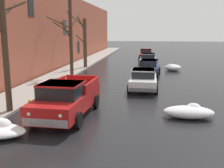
# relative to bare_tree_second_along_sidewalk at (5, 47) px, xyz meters

# --- Properties ---
(left_sidewalk_slab) EXTENTS (2.67, 80.00, 0.14)m
(left_sidewalk_slab) POSITION_rel_bare_tree_second_along_sidewalk_xyz_m (-1.08, 9.17, -3.20)
(left_sidewalk_slab) COLOR gray
(left_sidewalk_slab) RESTS_ON ground
(brick_townhouse_facade) EXTENTS (0.63, 80.00, 8.16)m
(brick_townhouse_facade) POSITION_rel_bare_tree_second_along_sidewalk_xyz_m (-2.91, 9.17, 0.82)
(brick_townhouse_facade) COLOR #9E4C38
(brick_townhouse_facade) RESTS_ON ground
(snow_bank_near_corner_left) EXTENTS (2.56, 0.98, 0.88)m
(snow_bank_near_corner_left) POSITION_rel_bare_tree_second_along_sidewalk_xyz_m (0.69, 4.72, -2.85)
(snow_bank_near_corner_left) COLOR white
(snow_bank_near_corner_left) RESTS_ON ground
(snow_bank_along_left_kerb) EXTENTS (2.34, 1.22, 0.66)m
(snow_bank_along_left_kerb) POSITION_rel_bare_tree_second_along_sidewalk_xyz_m (8.74, 0.50, -2.98)
(snow_bank_along_left_kerb) COLOR white
(snow_bank_along_left_kerb) RESTS_ON ground
(snow_bank_mid_block_left) EXTENTS (1.85, 1.40, 0.63)m
(snow_bank_mid_block_left) POSITION_rel_bare_tree_second_along_sidewalk_xyz_m (0.85, 3.56, -2.97)
(snow_bank_mid_block_left) COLOR white
(snow_bank_mid_block_left) RESTS_ON ground
(snow_bank_near_corner_right) EXTENTS (1.63, 1.46, 0.71)m
(snow_bank_near_corner_right) POSITION_rel_bare_tree_second_along_sidewalk_xyz_m (9.17, 15.71, -2.94)
(snow_bank_near_corner_right) COLOR white
(snow_bank_near_corner_right) RESTS_ON ground
(bare_tree_second_along_sidewalk) EXTENTS (1.84, 3.43, 6.11)m
(bare_tree_second_along_sidewalk) POSITION_rel_bare_tree_second_along_sidewalk_xyz_m (0.00, 0.00, 0.00)
(bare_tree_second_along_sidewalk) COLOR #423323
(bare_tree_second_along_sidewalk) RESTS_ON ground
(bare_tree_mid_block) EXTENTS (2.63, 3.48, 7.41)m
(bare_tree_mid_block) POSITION_rel_bare_tree_second_along_sidewalk_xyz_m (-0.05, 11.08, 0.48)
(bare_tree_mid_block) COLOR #423323
(bare_tree_mid_block) RESTS_ON ground
(bare_tree_far_down_block) EXTENTS (2.21, 1.93, 6.02)m
(bare_tree_far_down_block) POSITION_rel_bare_tree_second_along_sidewalk_xyz_m (-0.04, 16.26, -0.43)
(bare_tree_far_down_block) COLOR #4C3D2D
(bare_tree_far_down_block) RESTS_ON ground
(pickup_truck_red_approaching_near_lane) EXTENTS (2.41, 5.36, 1.76)m
(pickup_truck_red_approaching_near_lane) POSITION_rel_bare_tree_second_along_sidewalk_xyz_m (2.98, -0.12, -2.38)
(pickup_truck_red_approaching_near_lane) COLOR red
(pickup_truck_red_approaching_near_lane) RESTS_ON ground
(sedan_white_parked_kerbside_close) EXTENTS (2.00, 3.98, 1.42)m
(sedan_white_parked_kerbside_close) POSITION_rel_bare_tree_second_along_sidewalk_xyz_m (6.44, 6.34, -2.51)
(sedan_white_parked_kerbside_close) COLOR silver
(sedan_white_parked_kerbside_close) RESTS_ON ground
(sedan_darkblue_parked_kerbside_mid) EXTENTS (2.20, 4.36, 1.42)m
(sedan_darkblue_parked_kerbside_mid) POSITION_rel_bare_tree_second_along_sidewalk_xyz_m (6.82, 12.40, -2.51)
(sedan_darkblue_parked_kerbside_mid) COLOR navy
(sedan_darkblue_parked_kerbside_mid) RESTS_ON ground
(sedan_silver_parked_far_down_block) EXTENTS (2.05, 4.14, 1.42)m
(sedan_silver_parked_far_down_block) POSITION_rel_bare_tree_second_along_sidewalk_xyz_m (6.69, 19.32, -2.51)
(sedan_silver_parked_far_down_block) COLOR #B7B7BC
(sedan_silver_parked_far_down_block) RESTS_ON ground
(sedan_red_queued_behind_truck) EXTENTS (1.98, 4.01, 1.42)m
(sedan_red_queued_behind_truck) POSITION_rel_bare_tree_second_along_sidewalk_xyz_m (6.36, 26.21, -2.51)
(sedan_red_queued_behind_truck) COLOR red
(sedan_red_queued_behind_truck) RESTS_ON ground
(fire_hydrant) EXTENTS (0.42, 0.22, 0.71)m
(fire_hydrant) POSITION_rel_bare_tree_second_along_sidewalk_xyz_m (1.06, 0.12, -2.91)
(fire_hydrant) COLOR gold
(fire_hydrant) RESTS_ON ground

